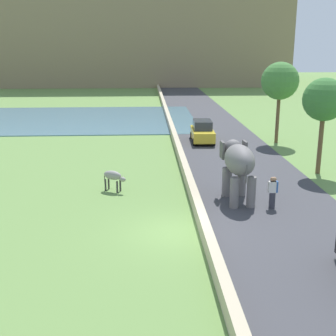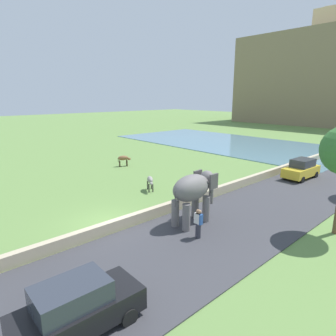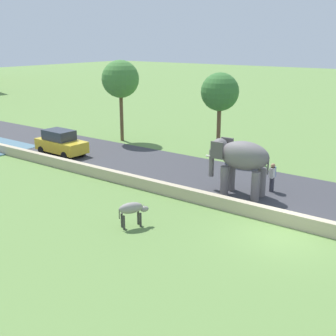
{
  "view_description": "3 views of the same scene",
  "coord_description": "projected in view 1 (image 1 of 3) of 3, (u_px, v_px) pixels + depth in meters",
  "views": [
    {
      "loc": [
        -1.25,
        -17.69,
        7.8
      ],
      "look_at": [
        -0.01,
        6.03,
        1.19
      ],
      "focal_mm": 47.74,
      "sensor_mm": 36.0,
      "label": 1
    },
    {
      "loc": [
        14.17,
        -7.94,
        7.27
      ],
      "look_at": [
        -2.04,
        6.74,
        1.86
      ],
      "focal_mm": 31.09,
      "sensor_mm": 36.0,
      "label": 2
    },
    {
      "loc": [
        -16.41,
        -6.07,
        8.05
      ],
      "look_at": [
        1.32,
        6.95,
        1.47
      ],
      "focal_mm": 46.37,
      "sensor_mm": 36.0,
      "label": 3
    }
  ],
  "objects": [
    {
      "name": "barrier_wall",
      "position": [
        175.0,
        139.0,
        36.46
      ],
      "size": [
        0.4,
        110.0,
        0.65
      ],
      "primitive_type": "cube",
      "color": "tan",
      "rests_on": "ground"
    },
    {
      "name": "lake",
      "position": [
        25.0,
        119.0,
        47.54
      ],
      "size": [
        36.0,
        18.0,
        0.08
      ],
      "primitive_type": "cube",
      "color": "slate",
      "rests_on": "ground"
    },
    {
      "name": "person_trailing",
      "position": [
        273.0,
        192.0,
        21.67
      ],
      "size": [
        0.36,
        0.22,
        1.63
      ],
      "color": "#33333D",
      "rests_on": "ground"
    },
    {
      "name": "cow_grey",
      "position": [
        113.0,
        176.0,
        24.31
      ],
      "size": [
        1.37,
        0.99,
        1.15
      ],
      "color": "gray",
      "rests_on": "ground"
    },
    {
      "name": "tree_near",
      "position": [
        280.0,
        81.0,
        35.25
      ],
      "size": [
        2.97,
        2.97,
        6.47
      ],
      "color": "brown",
      "rests_on": "ground"
    },
    {
      "name": "car_yellow",
      "position": [
        202.0,
        132.0,
        36.45
      ],
      "size": [
        1.9,
        4.05,
        1.8
      ],
      "color": "gold",
      "rests_on": "ground"
    },
    {
      "name": "ground_plane",
      "position": [
        176.0,
        232.0,
        19.17
      ],
      "size": [
        220.0,
        220.0,
        0.0
      ],
      "primitive_type": "plane",
      "color": "#608442"
    },
    {
      "name": "road_surface",
      "position": [
        217.0,
        137.0,
        38.66
      ],
      "size": [
        7.0,
        120.0,
        0.06
      ],
      "primitive_type": "cube",
      "color": "#38383D",
      "rests_on": "ground"
    },
    {
      "name": "elephant",
      "position": [
        238.0,
        163.0,
        22.46
      ],
      "size": [
        1.53,
        3.5,
        2.99
      ],
      "color": "slate",
      "rests_on": "ground"
    },
    {
      "name": "hill_distant",
      "position": [
        121.0,
        25.0,
        91.7
      ],
      "size": [
        64.0,
        28.0,
        23.02
      ],
      "primitive_type": "cube",
      "color": "#897556",
      "rests_on": "ground"
    },
    {
      "name": "tree_mid",
      "position": [
        324.0,
        100.0,
        26.69
      ],
      "size": [
        2.59,
        2.59,
        5.9
      ],
      "color": "brown",
      "rests_on": "ground"
    },
    {
      "name": "person_beside_elephant",
      "position": [
        272.0,
        192.0,
        21.66
      ],
      "size": [
        0.36,
        0.22,
        1.63
      ],
      "color": "#33333D",
      "rests_on": "ground"
    }
  ]
}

